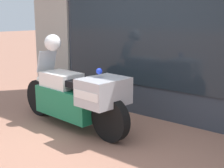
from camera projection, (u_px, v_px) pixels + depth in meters
ground_plane at (76, 150)px, 4.15m from camera, size 60.00×60.00×0.00m
shop_building at (137, 1)px, 5.51m from camera, size 6.18×0.55×4.01m
window_display at (181, 91)px, 5.29m from camera, size 4.66×0.30×2.13m
paramedic_motorcycle at (77, 97)px, 4.83m from camera, size 2.40×0.71×1.18m
white_helmet at (53, 43)px, 5.06m from camera, size 0.27×0.27×0.27m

